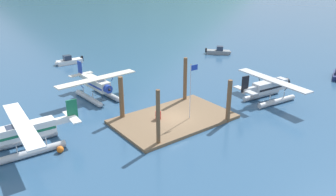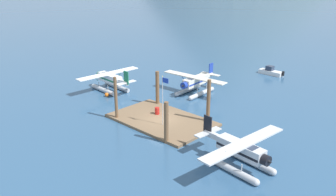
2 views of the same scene
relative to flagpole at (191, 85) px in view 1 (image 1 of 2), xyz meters
name	(u,v)px [view 1 (image 1 of 2)]	position (x,y,z in m)	size (l,w,h in m)	color
ground_plane	(173,120)	(-1.42, 1.12, -4.00)	(1200.00, 1200.00, 0.00)	#2D5175
dock_platform	(173,119)	(-1.42, 1.12, -3.85)	(12.36, 7.75, 0.30)	brown
piling_near_left	(158,119)	(-5.80, -2.25, -1.29)	(0.38, 0.38, 5.43)	brown
piling_near_right	(229,101)	(2.93, -2.60, -1.69)	(0.47, 0.47, 4.62)	brown
piling_far_left	(121,99)	(-5.61, 4.63, -1.61)	(0.50, 0.50, 4.77)	brown
piling_far_right	(185,80)	(2.99, 4.51, -1.28)	(0.45, 0.45, 5.43)	brown
flagpole	(191,85)	(0.00, 0.00, 0.00)	(0.95, 0.10, 5.94)	silver
fuel_drum	(158,115)	(-2.89, 1.84, -3.26)	(0.62, 0.62, 0.88)	#AD1E19
mooring_buoy	(60,149)	(-13.40, 1.97, -3.69)	(0.62, 0.62, 0.62)	orange
seaplane_cream_bow_left	(97,86)	(-5.01, 11.87, -2.42)	(10.47, 7.97, 3.84)	#B7BABF
seaplane_white_port_fwd	(27,134)	(-15.41, 4.17, -2.42)	(7.98, 10.46, 3.84)	#B7BABF
seaplane_silver_stbd_aft	(270,88)	(11.31, -1.55, -2.42)	(7.95, 10.49, 3.84)	#B7BABF
boat_white_open_north	(69,61)	(-1.92, 29.22, -3.51)	(4.89, 1.61, 1.50)	silver
boat_grey_open_east	(219,51)	(23.28, 18.71, -3.51)	(3.94, 4.11, 1.50)	gray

